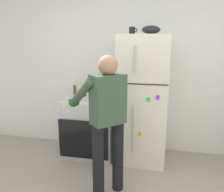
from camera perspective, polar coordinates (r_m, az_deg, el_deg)
The scene contains 8 objects.
kitchen_wall_back at distance 3.76m, azimuth 2.17°, elevation 7.46°, with size 6.00×0.10×2.70m, color white.
refrigerator at distance 3.43m, azimuth 7.36°, elevation -0.84°, with size 0.68×0.72×1.81m.
stove_range at distance 3.71m, azimuth -5.33°, elevation -7.26°, with size 0.76×0.67×0.89m.
person_cook at distance 2.62m, azimuth -1.42°, elevation -4.19°, with size 0.72×0.75×1.60m.
red_pot at distance 3.47m, azimuth -3.18°, elevation 0.26°, with size 0.32×0.22×0.14m.
coffee_mug at distance 3.38m, azimuth 4.85°, elevation 15.37°, with size 0.11×0.08×0.10m.
pepper_mill at distance 3.84m, azimuth -8.89°, elevation 1.50°, with size 0.05×0.05×0.14m, color brown.
mixing_bowl at distance 3.31m, azimuth 9.33°, elevation 15.40°, with size 0.25×0.25×0.11m, color black.
Camera 1 is at (0.61, -1.74, 1.78)m, focal length 38.21 mm.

